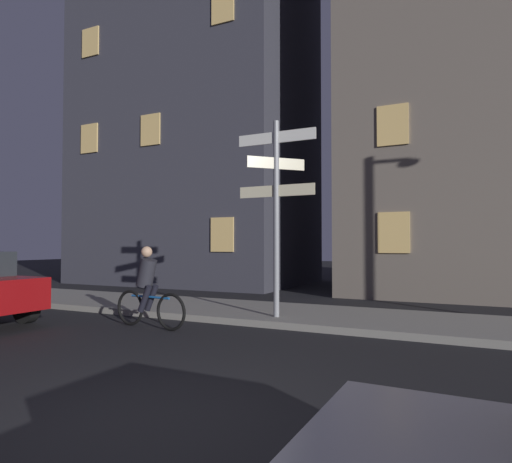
% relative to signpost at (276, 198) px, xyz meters
% --- Properties ---
extents(ground_plane, '(80.00, 80.00, 0.00)m').
position_rel_signpost_xyz_m(ground_plane, '(0.79, -5.20, -2.62)').
color(ground_plane, black).
extents(sidewalk_kerb, '(40.00, 2.76, 0.14)m').
position_rel_signpost_xyz_m(sidewalk_kerb, '(0.79, 0.80, -2.55)').
color(sidewalk_kerb, gray).
rests_on(sidewalk_kerb, ground_plane).
extents(signpost, '(1.75, 0.94, 4.12)m').
position_rel_signpost_xyz_m(signpost, '(0.00, 0.00, 0.00)').
color(signpost, gray).
rests_on(signpost, sidewalk_kerb).
extents(cyclist, '(1.82, 0.36, 1.61)m').
position_rel_signpost_xyz_m(cyclist, '(-2.10, -1.54, -1.87)').
color(cyclist, black).
rests_on(cyclist, ground_plane).
extents(building_left_block, '(9.54, 6.56, 15.16)m').
position_rel_signpost_xyz_m(building_left_block, '(-7.26, 8.07, 4.96)').
color(building_left_block, '#383842').
rests_on(building_left_block, ground_plane).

